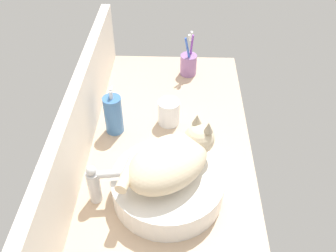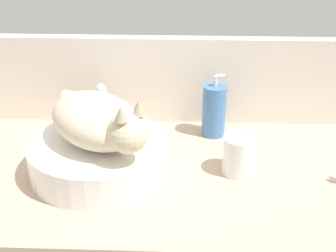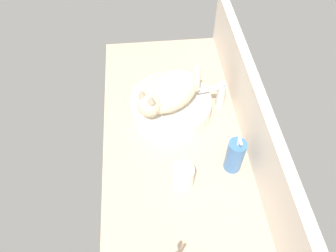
# 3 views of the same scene
# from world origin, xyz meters

# --- Properties ---
(ground_plane) EXTENTS (1.24, 0.57, 0.04)m
(ground_plane) POSITION_xyz_m (0.00, 0.00, -0.02)
(ground_plane) COLOR tan
(backsplash_panel) EXTENTS (1.24, 0.04, 0.24)m
(backsplash_panel) POSITION_xyz_m (0.00, 0.27, 0.12)
(backsplash_panel) COLOR silver
(backsplash_panel) RESTS_ON ground_plane
(sink_basin) EXTENTS (0.32, 0.32, 0.08)m
(sink_basin) POSITION_xyz_m (-0.15, -0.01, 0.04)
(sink_basin) COLOR white
(sink_basin) RESTS_ON ground_plane
(cat) EXTENTS (0.30, 0.30, 0.14)m
(cat) POSITION_xyz_m (-0.14, -0.02, 0.14)
(cat) COLOR beige
(cat) RESTS_ON sink_basin
(faucet) EXTENTS (0.04, 0.12, 0.14)m
(faucet) POSITION_xyz_m (-0.17, 0.18, 0.07)
(faucet) COLOR silver
(faucet) RESTS_ON ground_plane
(soap_dispenser) EXTENTS (0.06, 0.06, 0.17)m
(soap_dispenser) POSITION_xyz_m (0.12, 0.18, 0.07)
(soap_dispenser) COLOR #3F72B2
(soap_dispenser) RESTS_ON ground_plane
(water_glass) EXTENTS (0.08, 0.08, 0.09)m
(water_glass) POSITION_xyz_m (0.17, -0.01, 0.04)
(water_glass) COLOR white
(water_glass) RESTS_ON ground_plane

